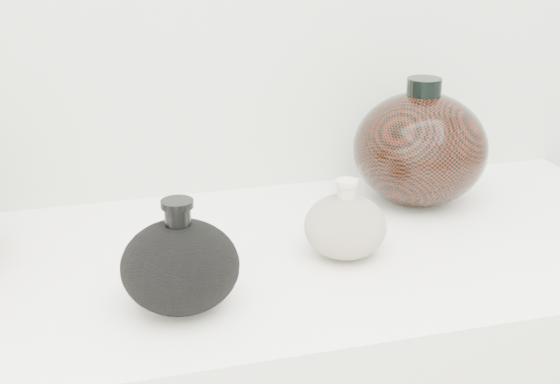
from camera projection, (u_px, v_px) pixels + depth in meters
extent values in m
cube|color=silver|center=(261.00, 264.00, 1.05)|extent=(1.20, 0.50, 0.03)
ellipsoid|color=black|center=(180.00, 266.00, 0.90)|extent=(0.18, 0.18, 0.11)
cylinder|color=black|center=(178.00, 217.00, 0.87)|extent=(0.04, 0.04, 0.03)
cylinder|color=black|center=(177.00, 204.00, 0.87)|extent=(0.05, 0.05, 0.01)
ellipsoid|color=#BFB093|center=(345.00, 226.00, 1.03)|extent=(0.14, 0.14, 0.09)
cylinder|color=#C2B29E|center=(346.00, 192.00, 1.01)|extent=(0.03, 0.03, 0.03)
cylinder|color=#C2B29E|center=(347.00, 182.00, 1.01)|extent=(0.04, 0.04, 0.01)
ellipsoid|color=black|center=(420.00, 149.00, 1.20)|extent=(0.22, 0.22, 0.17)
cylinder|color=black|center=(424.00, 89.00, 1.16)|extent=(0.06, 0.06, 0.03)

